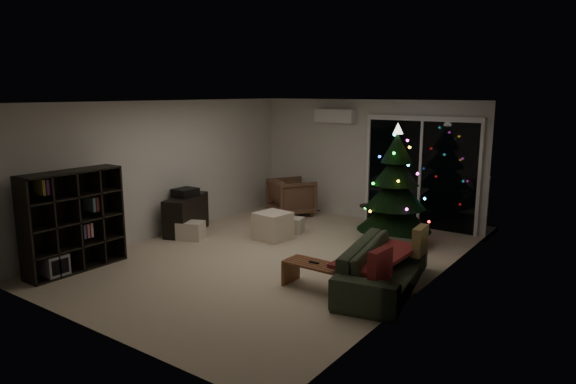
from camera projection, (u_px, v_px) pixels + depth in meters
name	position (u px, v px, depth m)	size (l,w,h in m)	color
room	(343.00, 186.00, 9.09)	(6.50, 7.51, 2.60)	beige
bookshelf	(66.00, 219.00, 7.76)	(0.38, 1.52, 1.52)	black
media_cabinet	(186.00, 214.00, 9.77)	(0.42, 1.13, 0.71)	black
stereo	(185.00, 192.00, 9.69)	(0.36, 0.42, 0.15)	black
armchair	(292.00, 197.00, 11.19)	(0.85, 0.88, 0.80)	brown
ottoman	(273.00, 226.00, 9.34)	(0.56, 0.56, 0.50)	silver
cardboard_box_a	(191.00, 230.00, 9.36)	(0.46, 0.35, 0.33)	beige
cardboard_box_b	(292.00, 225.00, 9.81)	(0.42, 0.31, 0.29)	beige
side_table	(368.00, 216.00, 10.20)	(0.36, 0.36, 0.44)	black
floor_lamp	(320.00, 173.00, 11.56)	(0.27, 0.27, 1.69)	black
sofa	(384.00, 267.00, 6.98)	(2.14, 0.84, 0.62)	#374330
sofa_throw	(377.00, 255.00, 7.01)	(0.67, 1.54, 0.05)	maroon
cushion_a	(420.00, 241.00, 7.31)	(0.12, 0.41, 0.41)	#A08E51
cushion_b	(380.00, 265.00, 6.27)	(0.12, 0.41, 0.41)	maroon
coffee_table	(323.00, 278.00, 6.94)	(1.14, 0.40, 0.36)	brown
remote_a	(314.00, 262.00, 6.98)	(0.14, 0.04, 0.02)	black
remote_b	(332.00, 265.00, 6.88)	(0.13, 0.04, 0.02)	slate
christmas_tree	(396.00, 184.00, 8.98)	(1.32, 1.32, 2.12)	black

